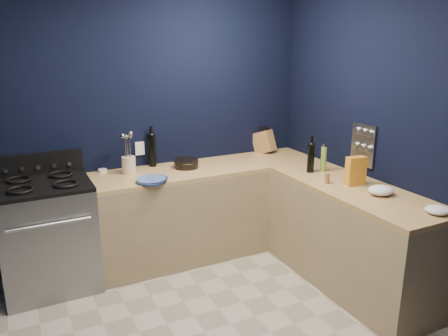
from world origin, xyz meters
TOP-DOWN VIEW (x-y plane):
  - wall_back at (0.00, 1.76)m, footprint 3.50×0.02m
  - wall_right at (1.76, 0.00)m, footprint 0.02×3.50m
  - cab_back at (0.60, 1.44)m, footprint 2.30×0.63m
  - top_back at (0.60, 1.44)m, footprint 2.30×0.63m
  - cab_right at (1.44, 0.29)m, footprint 0.63×1.67m
  - top_right at (1.44, 0.29)m, footprint 0.63×1.67m
  - gas_range at (-0.93, 1.42)m, footprint 0.76×0.66m
  - oven_door at (-0.93, 1.10)m, footprint 0.59×0.02m
  - cooktop at (-0.93, 1.42)m, footprint 0.76×0.66m
  - backguard at (-0.93, 1.72)m, footprint 0.76×0.06m
  - spice_panel at (1.74, 0.55)m, footprint 0.02×0.28m
  - wall_outlet at (0.00, 1.74)m, footprint 0.09×0.02m
  - plate_stack at (-0.06, 1.20)m, footprint 0.28×0.28m
  - ramekin at (-0.38, 1.69)m, footprint 0.11×0.11m
  - utensil_crock at (-0.16, 1.54)m, footprint 0.15×0.15m
  - wine_bottle_back at (0.11, 1.69)m, footprint 0.10×0.10m
  - lemon_basket at (0.38, 1.48)m, footprint 0.29×0.29m
  - knife_block at (1.38, 1.69)m, footprint 0.24×0.30m
  - wine_bottle_right at (1.37, 0.83)m, footprint 0.09×0.09m
  - oil_bottle at (1.50, 0.80)m, footprint 0.06×0.06m
  - spice_jar_near at (1.29, 0.48)m, footprint 0.05×0.05m
  - spice_jar_far at (1.54, 0.43)m, footprint 0.06×0.06m
  - crouton_bag at (1.48, 0.35)m, footprint 0.18×0.10m
  - towel_front at (1.48, 0.06)m, footprint 0.22×0.19m
  - towel_end at (1.54, -0.42)m, footprint 0.23×0.22m

SIDE VIEW (x-z plane):
  - cab_back at x=0.60m, z-range 0.00..0.86m
  - cab_right at x=1.44m, z-range 0.00..0.86m
  - oven_door at x=-0.93m, z-range 0.24..0.66m
  - gas_range at x=-0.93m, z-range 0.00..0.92m
  - top_back at x=0.60m, z-range 0.86..0.90m
  - top_right at x=1.44m, z-range 0.86..0.90m
  - ramekin at x=-0.38m, z-range 0.90..0.93m
  - plate_stack at x=-0.06m, z-range 0.90..0.93m
  - towel_end at x=1.54m, z-range 0.90..0.95m
  - cooktop at x=-0.93m, z-range 0.92..0.95m
  - towel_front at x=1.48m, z-range 0.90..0.97m
  - lemon_basket at x=0.38m, z-range 0.90..0.99m
  - spice_jar_near at x=1.29m, z-range 0.90..0.99m
  - spice_jar_far at x=1.54m, z-range 0.90..1.00m
  - utensil_crock at x=-0.16m, z-range 0.90..1.06m
  - oil_bottle at x=1.50m, z-range 0.90..1.13m
  - knife_block at x=1.38m, z-range 0.87..1.16m
  - crouton_bag at x=1.48m, z-range 0.90..1.14m
  - wine_bottle_right at x=1.37m, z-range 0.90..1.17m
  - backguard at x=-0.93m, z-range 0.94..1.14m
  - wine_bottle_back at x=0.11m, z-range 0.90..1.22m
  - wall_outlet at x=0.00m, z-range 1.02..1.15m
  - spice_panel at x=1.74m, z-range 0.99..1.37m
  - wall_back at x=0.00m, z-range 0.00..2.60m
  - wall_right at x=1.76m, z-range 0.00..2.60m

